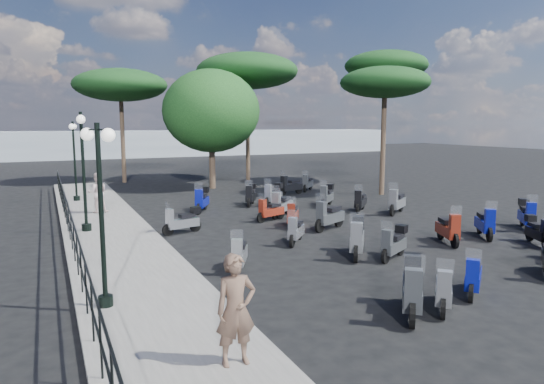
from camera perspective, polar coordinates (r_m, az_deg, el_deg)
name	(u,v)px	position (r m, az deg, el deg)	size (l,w,h in m)	color
ground	(310,234)	(17.33, 4.54, -5.00)	(120.00, 120.00, 0.00)	black
sidewalk	(109,233)	(18.17, -18.66, -4.56)	(3.00, 30.00, 0.15)	slate
railing	(68,214)	(17.73, -22.88, -2.37)	(0.04, 26.04, 1.10)	black
lamp_post_0	(101,204)	(10.37, -19.49, -1.32)	(0.58, 1.05, 3.78)	black
lamp_post_1	(83,164)	(18.07, -21.33, 3.11)	(0.34, 1.23, 4.16)	black
lamp_post_2	(74,156)	(25.46, -22.22, 3.96)	(0.41, 1.13, 3.85)	black
woman	(236,310)	(7.79, -4.27, -13.64)	(0.65, 0.43, 1.78)	brown
pedestrian_far	(97,193)	(21.77, -19.85, -0.09)	(0.83, 0.65, 1.70)	beige
scooter_0	(412,289)	(10.52, 16.17, -10.91)	(1.33, 1.51, 1.47)	black
scooter_1	(239,255)	(13.07, -3.87, -7.42)	(0.87, 1.42, 1.24)	black
scooter_2	(296,231)	(15.90, 2.80, -4.62)	(1.07, 1.22, 1.22)	black
scooter_3	(182,221)	(17.60, -10.50, -3.39)	(1.50, 0.61, 1.21)	black
scooter_4	(444,290)	(11.02, 19.55, -10.81)	(1.18, 1.19, 1.26)	black
scooter_5	(473,277)	(12.16, 22.59, -9.25)	(1.25, 1.05, 1.22)	black
scooter_6	(394,244)	(14.53, 14.14, -5.93)	(1.40, 0.89, 1.22)	black
scooter_7	(281,206)	(20.33, 1.12, -1.60)	(1.47, 1.22, 1.43)	black
scooter_8	(270,211)	(19.53, -0.21, -2.25)	(1.44, 0.70, 1.19)	black
scooter_9	(202,200)	(21.78, -8.24, -0.96)	(1.04, 1.57, 1.38)	black
scooter_11	(357,238)	(14.59, 9.98, -5.39)	(1.26, 1.55, 1.46)	black
scooter_12	(329,217)	(18.02, 6.73, -2.91)	(1.68, 0.95, 1.43)	black
scooter_13	(293,216)	(18.46, 2.45, -2.81)	(0.97, 1.34, 1.24)	black
scooter_14	(273,195)	(23.28, 0.16, -0.33)	(1.41, 1.21, 1.35)	black
scooter_15	(251,195)	(23.25, -2.50, -0.39)	(1.01, 1.46, 1.30)	black
scooter_17	(538,231)	(17.93, 28.80, -4.09)	(0.85, 1.37, 1.19)	black
scooter_18	(448,230)	(16.88, 20.04, -4.19)	(0.89, 1.61, 1.37)	black
scooter_19	(327,196)	(23.07, 6.46, -0.47)	(1.33, 1.28, 1.34)	black
scooter_20	(290,186)	(26.59, 2.19, 0.67)	(1.71, 0.77, 1.40)	black
scooter_22	(527,215)	(20.40, 27.77, -2.43)	(1.27, 1.43, 1.39)	black
scooter_23	(485,224)	(18.25, 23.79, -3.46)	(1.09, 1.50, 1.39)	black
scooter_24	(360,202)	(21.98, 10.35, -1.12)	(1.25, 1.19, 1.29)	black
scooter_25	(397,203)	(21.73, 14.46, -1.21)	(1.56, 1.14, 1.45)	black
scooter_26	(308,184)	(28.22, 4.21, 0.99)	(1.20, 1.19, 1.27)	black
broadleaf_tree	(211,111)	(29.34, -7.16, 9.42)	(5.78, 5.78, 7.10)	#38281E
pine_0	(247,71)	(33.60, -2.91, 13.99)	(6.85, 6.85, 8.59)	#38281E
pine_1	(386,66)	(32.83, 13.27, 14.22)	(5.29, 5.29, 8.51)	#38281E
pine_2	(120,85)	(33.67, -17.40, 11.87)	(6.03, 6.03, 7.42)	#38281E
pine_3	(385,83)	(27.32, 13.15, 12.39)	(4.82, 4.82, 6.94)	#38281E
distant_hills	(122,144)	(60.29, -17.19, 5.44)	(70.00, 8.00, 3.00)	gray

